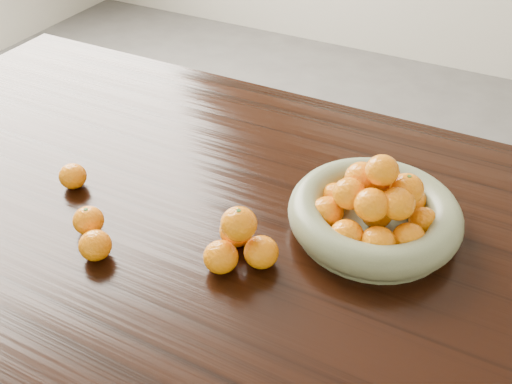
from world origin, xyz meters
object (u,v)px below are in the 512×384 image
at_px(orange_pyramid, 239,241).
at_px(dining_table, 245,246).
at_px(loose_orange_0, 88,221).
at_px(fruit_bowl, 375,211).

bearing_deg(orange_pyramid, dining_table, 114.08).
height_order(orange_pyramid, loose_orange_0, orange_pyramid).
bearing_deg(orange_pyramid, fruit_bowl, 44.77).
relative_size(dining_table, orange_pyramid, 14.99).
xyz_separation_m(fruit_bowl, orange_pyramid, (-0.19, -0.19, -0.00)).
distance_m(dining_table, orange_pyramid, 0.18).
relative_size(fruit_bowl, loose_orange_0, 5.56).
height_order(fruit_bowl, orange_pyramid, fruit_bowl).
height_order(dining_table, fruit_bowl, fruit_bowl).
xyz_separation_m(dining_table, fruit_bowl, (0.24, 0.07, 0.13)).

